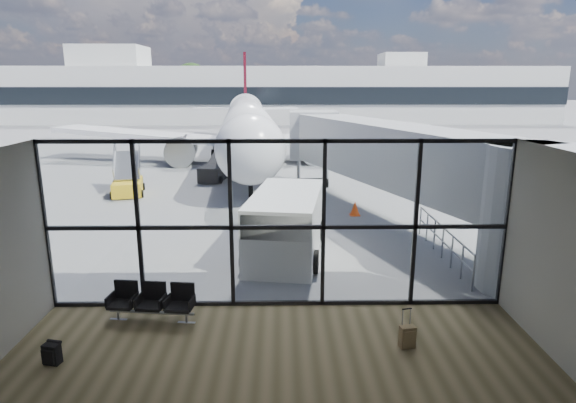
{
  "coord_description": "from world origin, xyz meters",
  "views": [
    {
      "loc": [
        0.1,
        -11.97,
        5.87
      ],
      "look_at": [
        0.32,
        3.0,
        2.14
      ],
      "focal_mm": 30.0,
      "sensor_mm": 36.0,
      "label": 1
    }
  ],
  "objects_px": {
    "suitcase": "(407,337)",
    "service_van": "(286,224)",
    "backpack": "(52,354)",
    "mobile_stairs": "(128,185)",
    "belt_loader": "(215,171)",
    "seating_row": "(153,300)",
    "airliner": "(247,124)"
  },
  "relations": [
    {
      "from": "suitcase",
      "to": "service_van",
      "type": "distance_m",
      "value": 6.7
    },
    {
      "from": "mobile_stairs",
      "to": "belt_loader",
      "type": "bearing_deg",
      "value": 29.15
    },
    {
      "from": "airliner",
      "to": "service_van",
      "type": "distance_m",
      "value": 22.13
    },
    {
      "from": "backpack",
      "to": "belt_loader",
      "type": "bearing_deg",
      "value": 100.87
    },
    {
      "from": "seating_row",
      "to": "service_van",
      "type": "height_order",
      "value": "service_van"
    },
    {
      "from": "mobile_stairs",
      "to": "service_van",
      "type": "bearing_deg",
      "value": -61.77
    },
    {
      "from": "airliner",
      "to": "mobile_stairs",
      "type": "bearing_deg",
      "value": -118.81
    },
    {
      "from": "backpack",
      "to": "mobile_stairs",
      "type": "bearing_deg",
      "value": 114.9
    },
    {
      "from": "seating_row",
      "to": "airliner",
      "type": "xyz_separation_m",
      "value": [
        0.62,
        26.52,
        2.17
      ]
    },
    {
      "from": "backpack",
      "to": "mobile_stairs",
      "type": "distance_m",
      "value": 16.47
    },
    {
      "from": "seating_row",
      "to": "service_van",
      "type": "relative_size",
      "value": 0.41
    },
    {
      "from": "seating_row",
      "to": "airliner",
      "type": "height_order",
      "value": "airliner"
    },
    {
      "from": "suitcase",
      "to": "belt_loader",
      "type": "height_order",
      "value": "belt_loader"
    },
    {
      "from": "seating_row",
      "to": "airliner",
      "type": "bearing_deg",
      "value": 94.98
    },
    {
      "from": "service_van",
      "to": "belt_loader",
      "type": "distance_m",
      "value": 13.96
    },
    {
      "from": "airliner",
      "to": "belt_loader",
      "type": "relative_size",
      "value": 9.31
    },
    {
      "from": "mobile_stairs",
      "to": "suitcase",
      "type": "bearing_deg",
      "value": -67.78
    },
    {
      "from": "mobile_stairs",
      "to": "airliner",
      "type": "bearing_deg",
      "value": 52.52
    },
    {
      "from": "suitcase",
      "to": "airliner",
      "type": "distance_m",
      "value": 28.61
    },
    {
      "from": "suitcase",
      "to": "service_van",
      "type": "height_order",
      "value": "service_van"
    },
    {
      "from": "backpack",
      "to": "suitcase",
      "type": "relative_size",
      "value": 0.55
    },
    {
      "from": "seating_row",
      "to": "suitcase",
      "type": "bearing_deg",
      "value": -7.08
    },
    {
      "from": "belt_loader",
      "to": "seating_row",
      "type": "bearing_deg",
      "value": -77.89
    },
    {
      "from": "seating_row",
      "to": "suitcase",
      "type": "relative_size",
      "value": 2.34
    },
    {
      "from": "seating_row",
      "to": "belt_loader",
      "type": "xyz_separation_m",
      "value": [
        -0.82,
        17.91,
        0.02
      ]
    },
    {
      "from": "suitcase",
      "to": "belt_loader",
      "type": "relative_size",
      "value": 0.25
    },
    {
      "from": "suitcase",
      "to": "belt_loader",
      "type": "bearing_deg",
      "value": 97.49
    },
    {
      "from": "service_van",
      "to": "belt_loader",
      "type": "xyz_separation_m",
      "value": [
        -4.23,
        13.29,
        -0.58
      ]
    },
    {
      "from": "seating_row",
      "to": "backpack",
      "type": "distance_m",
      "value": 2.6
    },
    {
      "from": "seating_row",
      "to": "airliner",
      "type": "relative_size",
      "value": 0.06
    },
    {
      "from": "service_van",
      "to": "mobile_stairs",
      "type": "bearing_deg",
      "value": 139.78
    },
    {
      "from": "suitcase",
      "to": "service_van",
      "type": "relative_size",
      "value": 0.17
    }
  ]
}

